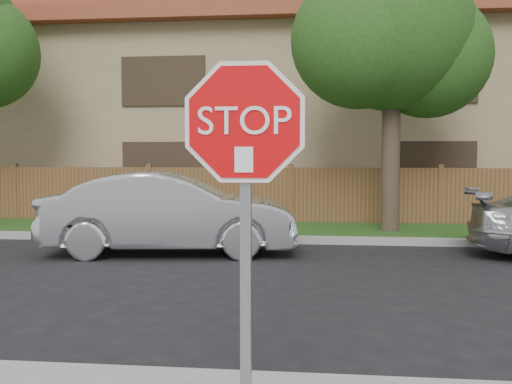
# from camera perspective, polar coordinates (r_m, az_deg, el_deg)

# --- Properties ---
(ground) EXTENTS (90.00, 90.00, 0.00)m
(ground) POSITION_cam_1_polar(r_m,az_deg,el_deg) (5.46, -3.78, -17.45)
(ground) COLOR black
(ground) RESTS_ON ground
(far_curb) EXTENTS (70.00, 0.30, 0.15)m
(far_curb) POSITION_cam_1_polar(r_m,az_deg,el_deg) (13.33, 2.54, -4.54)
(far_curb) COLOR gray
(far_curb) RESTS_ON ground
(grass_strip) EXTENTS (70.00, 3.00, 0.12)m
(grass_strip) POSITION_cam_1_polar(r_m,az_deg,el_deg) (14.96, 2.98, -3.71)
(grass_strip) COLOR #1E4714
(grass_strip) RESTS_ON ground
(fence) EXTENTS (70.00, 0.12, 1.60)m
(fence) POSITION_cam_1_polar(r_m,az_deg,el_deg) (16.48, 3.34, -0.45)
(fence) COLOR brown
(fence) RESTS_ON ground
(apartment_building) EXTENTS (35.20, 9.20, 7.20)m
(apartment_building) POSITION_cam_1_polar(r_m,az_deg,el_deg) (22.09, 4.19, 7.66)
(apartment_building) COLOR #987F5E
(apartment_building) RESTS_ON ground
(tree_mid) EXTENTS (4.80, 3.90, 7.35)m
(tree_mid) POSITION_cam_1_polar(r_m,az_deg,el_deg) (14.95, 12.99, 14.74)
(tree_mid) COLOR #382B21
(tree_mid) RESTS_ON ground
(stop_sign) EXTENTS (1.01, 0.13, 2.55)m
(stop_sign) POSITION_cam_1_polar(r_m,az_deg,el_deg) (3.57, -1.07, 1.50)
(stop_sign) COLOR gray
(stop_sign) RESTS_ON sidewalk_near
(sedan_left) EXTENTS (5.07, 2.34, 1.61)m
(sedan_left) POSITION_cam_1_polar(r_m,az_deg,el_deg) (11.88, -8.13, -2.03)
(sedan_left) COLOR #ACADB1
(sedan_left) RESTS_ON ground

